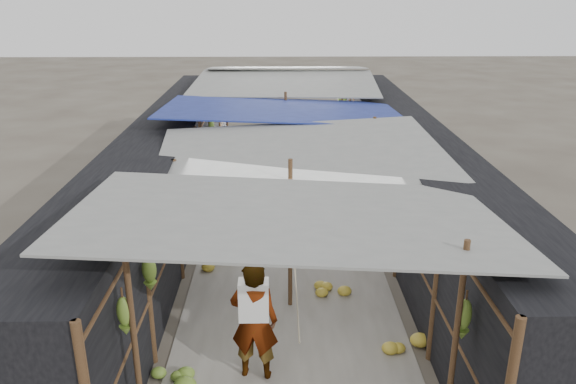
{
  "coord_description": "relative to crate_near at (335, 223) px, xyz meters",
  "views": [
    {
      "loc": [
        -0.18,
        -5.32,
        5.09
      ],
      "look_at": [
        0.0,
        5.22,
        1.25
      ],
      "focal_mm": 35.0,
      "sensor_mm": 36.0,
      "label": 1
    }
  ],
  "objects": [
    {
      "name": "crate_back",
      "position": [
        -1.51,
        2.89,
        -0.03
      ],
      "size": [
        0.5,
        0.43,
        0.28
      ],
      "primitive_type": "cube",
      "rotation": [
        0.0,
        0.0,
        0.18
      ],
      "color": "olive",
      "rests_on": "ground"
    },
    {
      "name": "crate_near",
      "position": [
        0.0,
        0.0,
        0.0
      ],
      "size": [
        0.69,
        0.63,
        0.33
      ],
      "primitive_type": "cube",
      "rotation": [
        0.0,
        0.0,
        -0.42
      ],
      "color": "olive",
      "rests_on": "ground"
    },
    {
      "name": "aisle_slab",
      "position": [
        -1.06,
        0.37,
        -0.16
      ],
      "size": [
        3.6,
        16.0,
        0.02
      ],
      "primitive_type": "cube",
      "color": "#9E998E",
      "rests_on": "ground"
    },
    {
      "name": "hanging_bananas",
      "position": [
        -1.08,
        0.39,
        1.5
      ],
      "size": [
        3.95,
        13.33,
        0.85
      ],
      "color": "olive",
      "rests_on": "ground"
    },
    {
      "name": "market_canopy",
      "position": [
        -1.04,
        0.7,
        2.24
      ],
      "size": [
        5.62,
        15.2,
        2.77
      ],
      "color": "brown",
      "rests_on": "ground"
    },
    {
      "name": "vendor_seated",
      "position": [
        0.23,
        2.07,
        0.32
      ],
      "size": [
        0.63,
        0.72,
        0.97
      ],
      "primitive_type": "imported",
      "rotation": [
        0.0,
        0.0,
        -1.02
      ],
      "color": "#544F48",
      "rests_on": "ground"
    },
    {
      "name": "stall_left",
      "position": [
        -3.76,
        0.37,
        0.98
      ],
      "size": [
        1.4,
        15.0,
        2.3
      ],
      "primitive_type": "cube",
      "color": "black",
      "rests_on": "ground"
    },
    {
      "name": "floor_bananas",
      "position": [
        -0.72,
        -0.09,
        -0.01
      ],
      "size": [
        3.88,
        10.76,
        0.36
      ],
      "color": "olive",
      "rests_on": "ground"
    },
    {
      "name": "crate_mid",
      "position": [
        -0.74,
        -1.04,
        -0.0
      ],
      "size": [
        0.65,
        0.58,
        0.33
      ],
      "primitive_type": "cube",
      "rotation": [
        0.0,
        0.0,
        -0.29
      ],
      "color": "olive",
      "rests_on": "ground"
    },
    {
      "name": "black_basin",
      "position": [
        -0.16,
        5.13,
        -0.08
      ],
      "size": [
        0.57,
        0.57,
        0.17
      ],
      "primitive_type": "cylinder",
      "color": "black",
      "rests_on": "ground"
    },
    {
      "name": "shopper_blue",
      "position": [
        -2.22,
        2.43,
        0.63
      ],
      "size": [
        0.8,
        0.64,
        1.6
      ],
      "primitive_type": "imported",
      "rotation": [
        0.0,
        0.0,
        -0.04
      ],
      "color": "navy",
      "rests_on": "ground"
    },
    {
      "name": "vendor_elderly",
      "position": [
        -1.59,
        -4.96,
        0.72
      ],
      "size": [
        0.69,
        0.5,
        1.77
      ],
      "primitive_type": "imported",
      "rotation": [
        0.0,
        0.0,
        3.01
      ],
      "color": "silver",
      "rests_on": "ground"
    },
    {
      "name": "stall_right",
      "position": [
        1.64,
        0.37,
        0.98
      ],
      "size": [
        1.4,
        15.0,
        2.3
      ],
      "primitive_type": "cube",
      "color": "black",
      "rests_on": "ground"
    }
  ]
}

